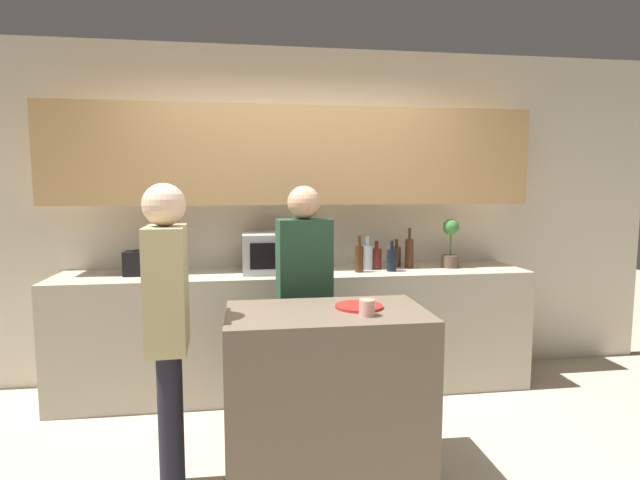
{
  "coord_description": "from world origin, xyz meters",
  "views": [
    {
      "loc": [
        -0.38,
        -2.4,
        1.6
      ],
      "look_at": [
        0.03,
        0.41,
        1.29
      ],
      "focal_mm": 28.0,
      "sensor_mm": 36.0,
      "label": 1
    }
  ],
  "objects": [
    {
      "name": "potted_plant",
      "position": [
        1.24,
        1.4,
        1.13
      ],
      "size": [
        0.14,
        0.14,
        0.4
      ],
      "color": "brown",
      "rests_on": "back_counter"
    },
    {
      "name": "toaster",
      "position": [
        -1.15,
        1.4,
        1.03
      ],
      "size": [
        0.26,
        0.16,
        0.18
      ],
      "color": "black",
      "rests_on": "back_counter"
    },
    {
      "name": "bottle_2",
      "position": [
        0.64,
        1.42,
        1.02
      ],
      "size": [
        0.08,
        0.08,
        0.22
      ],
      "color": "maroon",
      "rests_on": "back_counter"
    },
    {
      "name": "back_wall",
      "position": [
        0.0,
        1.66,
        1.54
      ],
      "size": [
        6.4,
        0.4,
        2.7
      ],
      "color": "beige",
      "rests_on": "ground_plane"
    },
    {
      "name": "cup_0",
      "position": [
        0.22,
        0.02,
        0.98
      ],
      "size": [
        0.08,
        0.08,
        0.08
      ],
      "color": "#E09A8E",
      "rests_on": "kitchen_island"
    },
    {
      "name": "bottle_5",
      "position": [
        0.91,
        1.43,
        1.06
      ],
      "size": [
        0.07,
        0.07,
        0.32
      ],
      "color": "#472814",
      "rests_on": "back_counter"
    },
    {
      "name": "bottle_4",
      "position": [
        0.82,
        1.5,
        1.02
      ],
      "size": [
        0.08,
        0.08,
        0.23
      ],
      "color": "#472814",
      "rests_on": "back_counter"
    },
    {
      "name": "bottle_3",
      "position": [
        0.72,
        1.3,
        1.03
      ],
      "size": [
        0.08,
        0.08,
        0.24
      ],
      "color": "black",
      "rests_on": "back_counter"
    },
    {
      "name": "person_left",
      "position": [
        -0.02,
        0.73,
        0.94
      ],
      "size": [
        0.36,
        0.22,
        1.6
      ],
      "rotation": [
        0.0,
        0.0,
        -3.04
      ],
      "color": "black",
      "rests_on": "ground_plane"
    },
    {
      "name": "bottle_0",
      "position": [
        0.47,
        1.29,
        1.04
      ],
      "size": [
        0.06,
        0.06,
        0.28
      ],
      "color": "#472814",
      "rests_on": "back_counter"
    },
    {
      "name": "bottle_1",
      "position": [
        0.56,
        1.41,
        1.04
      ],
      "size": [
        0.09,
        0.09,
        0.26
      ],
      "color": "silver",
      "rests_on": "back_counter"
    },
    {
      "name": "plate_on_island",
      "position": [
        0.21,
        0.19,
        0.94
      ],
      "size": [
        0.26,
        0.26,
        0.01
      ],
      "color": "red",
      "rests_on": "kitchen_island"
    },
    {
      "name": "kitchen_island",
      "position": [
        0.03,
        0.16,
        0.47
      ],
      "size": [
        1.06,
        0.62,
        0.94
      ],
      "color": "brown",
      "rests_on": "ground_plane"
    },
    {
      "name": "microwave",
      "position": [
        -0.16,
        1.4,
        1.09
      ],
      "size": [
        0.52,
        0.39,
        0.3
      ],
      "color": "#B7BABC",
      "rests_on": "back_counter"
    },
    {
      "name": "person_center",
      "position": [
        -0.78,
        0.12,
        0.95
      ],
      "size": [
        0.21,
        0.35,
        1.61
      ],
      "rotation": [
        0.0,
        0.0,
        -1.52
      ],
      "color": "black",
      "rests_on": "ground_plane"
    },
    {
      "name": "back_counter",
      "position": [
        0.0,
        1.39,
        0.47
      ],
      "size": [
        3.6,
        0.62,
        0.94
      ],
      "color": "#B7AD99",
      "rests_on": "ground_plane"
    }
  ]
}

